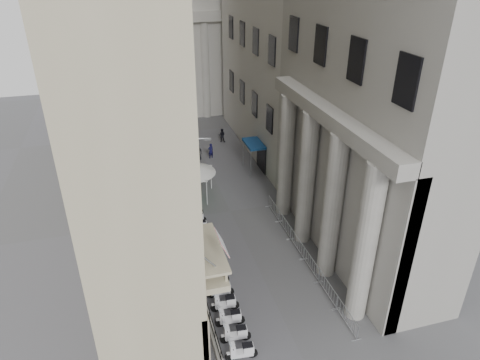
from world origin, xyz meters
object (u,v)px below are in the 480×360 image
object	(u,v)px
security_tent	(186,166)
pedestrian_a	(211,151)
info_kiosk	(175,191)
street_lamp	(184,177)
scooter_0	(242,359)
pedestrian_b	(222,135)

from	to	relation	value
security_tent	pedestrian_a	xyz separation A→B (m)	(3.60, 6.89, -1.96)
info_kiosk	pedestrian_a	bearing A→B (deg)	83.22
info_kiosk	pedestrian_a	xyz separation A→B (m)	(4.89, 8.00, -0.21)
info_kiosk	street_lamp	bearing A→B (deg)	-60.98
info_kiosk	scooter_0	bearing A→B (deg)	-61.84
info_kiosk	security_tent	bearing A→B (deg)	65.41
scooter_0	pedestrian_b	size ratio (longest dim) A/B	0.94
scooter_0	security_tent	xyz separation A→B (m)	(0.22, 18.50, 2.78)
security_tent	info_kiosk	bearing A→B (deg)	-139.23
security_tent	scooter_0	bearing A→B (deg)	-90.69
street_lamp	scooter_0	bearing A→B (deg)	-75.52
security_tent	pedestrian_a	bearing A→B (deg)	62.41
pedestrian_a	pedestrian_b	world-z (taller)	pedestrian_a
street_lamp	info_kiosk	xyz separation A→B (m)	(-0.32, 4.24, -3.43)
security_tent	street_lamp	size ratio (longest dim) A/B	0.54
pedestrian_b	info_kiosk	bearing A→B (deg)	78.48
scooter_0	info_kiosk	size ratio (longest dim) A/B	0.74
street_lamp	pedestrian_a	size ratio (longest dim) A/B	4.63
street_lamp	pedestrian_a	bearing A→B (deg)	80.81
info_kiosk	pedestrian_a	size ratio (longest dim) A/B	1.25
security_tent	street_lamp	xyz separation A→B (m)	(-0.96, -5.35, 1.67)
security_tent	pedestrian_a	size ratio (longest dim) A/B	2.52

